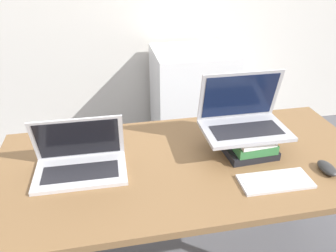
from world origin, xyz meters
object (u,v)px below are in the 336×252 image
object	(u,v)px
laptop_on_books	(243,118)
mouse	(327,168)
laptop_left	(80,161)
wireless_keyboard	(275,181)
mini_fridge	(191,103)
book_stack	(247,141)

from	to	relation	value
laptop_on_books	mouse	size ratio (longest dim) A/B	3.43
laptop_left	wireless_keyboard	bearing A→B (deg)	-17.20
laptop_on_books	mini_fridge	xyz separation A→B (m)	(0.09, 1.16, -0.47)
laptop_on_books	laptop_left	bearing A→B (deg)	-177.62
mini_fridge	mouse	bearing A→B (deg)	-81.96
mini_fridge	book_stack	bearing A→B (deg)	-93.06
book_stack	wireless_keyboard	distance (m)	0.25
laptop_on_books	mouse	xyz separation A→B (m)	(0.28, -0.24, -0.14)
laptop_left	wireless_keyboard	size ratio (longest dim) A/B	1.29
laptop_left	laptop_on_books	distance (m)	0.71
book_stack	mouse	xyz separation A→B (m)	(0.26, -0.22, -0.03)
laptop_left	mini_fridge	world-z (taller)	laptop_left
book_stack	mouse	bearing A→B (deg)	-39.83
book_stack	laptop_on_books	xyz separation A→B (m)	(-0.02, 0.02, 0.10)
laptop_left	book_stack	xyz separation A→B (m)	(0.73, 0.01, 0.00)
laptop_left	book_stack	bearing A→B (deg)	0.78
book_stack	wireless_keyboard	world-z (taller)	book_stack
wireless_keyboard	mouse	size ratio (longest dim) A/B	2.67
laptop_on_books	wireless_keyboard	distance (m)	0.30
mouse	laptop_left	bearing A→B (deg)	168.18
laptop_on_books	wireless_keyboard	size ratio (longest dim) A/B	1.28
laptop_left	wireless_keyboard	distance (m)	0.78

